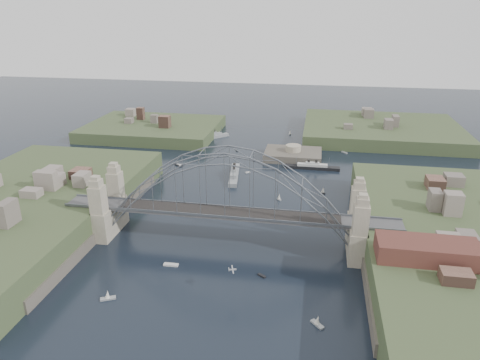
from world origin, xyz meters
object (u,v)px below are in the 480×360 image
naval_cruiser_far (213,137)px  fort_island (293,159)px  bridge (227,198)px  wharf_shed (427,251)px  ocean_liner (312,167)px  naval_cruiser_near (234,174)px

naval_cruiser_far → fort_island: bearing=-30.5°
bridge → fort_island: bearing=80.3°
fort_island → wharf_shed: (32.00, -84.00, 10.34)m
bridge → fort_island: (12.00, 70.00, -12.66)m
fort_island → wharf_shed: wharf_shed is taller
naval_cruiser_far → ocean_liner: naval_cruiser_far is taller
bridge → ocean_liner: size_ratio=4.22×
naval_cruiser_near → naval_cruiser_far: 50.03m
fort_island → naval_cruiser_far: bearing=149.5°
naval_cruiser_far → ocean_liner: (45.67, -33.34, -0.10)m
wharf_shed → naval_cruiser_near: bearing=130.4°
wharf_shed → naval_cruiser_far: size_ratio=1.52×
wharf_shed → fort_island: bearing=110.9°
ocean_liner → wharf_shed: bearing=-71.7°
bridge → wharf_shed: (44.00, -14.00, -2.32)m
naval_cruiser_near → bridge: bearing=-81.3°
naval_cruiser_far → bridge: bearing=-74.4°
naval_cruiser_near → ocean_liner: 29.84m
wharf_shed → ocean_liner: bearing=108.3°
fort_island → naval_cruiser_near: (-19.01, -24.02, 1.30)m
naval_cruiser_near → fort_island: bearing=51.6°
wharf_shed → naval_cruiser_near: wharf_shed is taller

